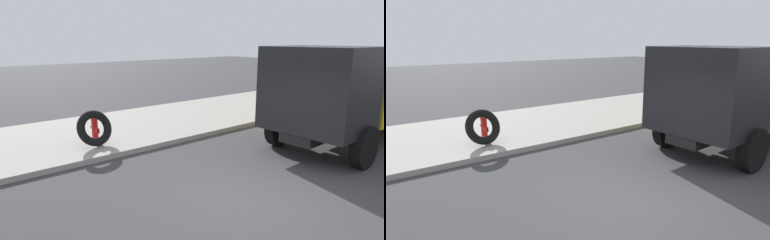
{
  "view_description": "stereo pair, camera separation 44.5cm",
  "coord_description": "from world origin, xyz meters",
  "views": [
    {
      "loc": [
        -4.96,
        -4.14,
        3.21
      ],
      "look_at": [
        0.61,
        2.76,
        1.06
      ],
      "focal_mm": 31.7,
      "sensor_mm": 36.0,
      "label": 1
    },
    {
      "loc": [
        -4.61,
        -4.41,
        3.21
      ],
      "look_at": [
        0.61,
        2.76,
        1.06
      ],
      "focal_mm": 31.7,
      "sensor_mm": 36.0,
      "label": 2
    }
  ],
  "objects": [
    {
      "name": "ground_plane",
      "position": [
        0.0,
        0.0,
        0.0
      ],
      "size": [
        80.0,
        80.0,
        0.0
      ],
      "primitive_type": "plane",
      "color": "#38383A"
    },
    {
      "name": "sidewalk_curb",
      "position": [
        0.0,
        6.5,
        0.07
      ],
      "size": [
        36.0,
        5.0,
        0.15
      ],
      "primitive_type": "cube",
      "color": "#99968E",
      "rests_on": "ground"
    },
    {
      "name": "fire_hydrant",
      "position": [
        -0.99,
        5.51,
        0.56
      ],
      "size": [
        0.22,
        0.5,
        0.77
      ],
      "color": "red",
      "rests_on": "sidewalk_curb"
    },
    {
      "name": "loose_tire",
      "position": [
        -1.23,
        4.94,
        0.68
      ],
      "size": [
        1.11,
        0.71,
        1.06
      ],
      "primitive_type": "torus",
      "rotation": [
        1.19,
        0.0,
        0.09
      ],
      "color": "black",
      "rests_on": "sidewalk_curb"
    },
    {
      "name": "dump_truck_yellow",
      "position": [
        5.51,
        0.78,
        1.61
      ],
      "size": [
        7.1,
        3.05,
        3.0
      ],
      "color": "gold",
      "rests_on": "ground"
    }
  ]
}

